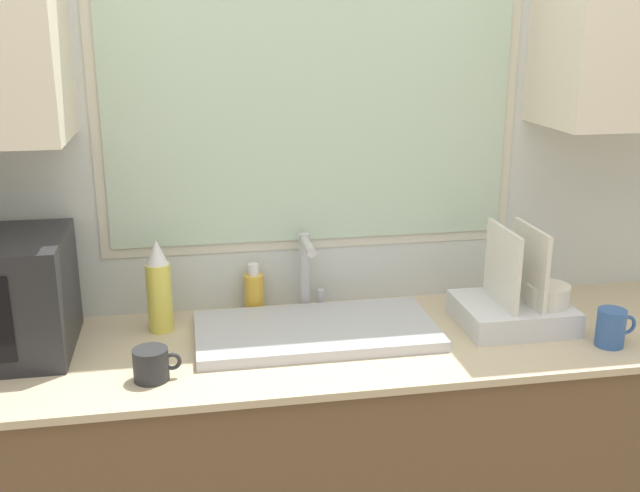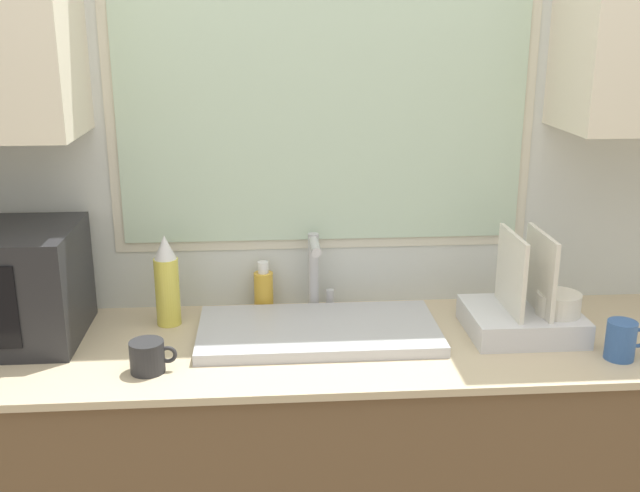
# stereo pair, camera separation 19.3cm
# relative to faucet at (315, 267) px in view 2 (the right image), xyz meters

# --- Properties ---
(countertop) EXTENTS (2.35, 0.61, 0.92)m
(countertop) POSITION_rel_faucet_xyz_m (0.03, -0.22, -0.60)
(countertop) COLOR brown
(countertop) RESTS_ON ground_plane
(wall_back) EXTENTS (6.00, 0.38, 2.60)m
(wall_back) POSITION_rel_faucet_xyz_m (0.03, 0.07, 0.33)
(wall_back) COLOR silver
(wall_back) RESTS_ON ground_plane
(sink_basin) EXTENTS (0.66, 0.34, 0.03)m
(sink_basin) POSITION_rel_faucet_xyz_m (-0.00, -0.18, -0.12)
(sink_basin) COLOR #B2B2B7
(sink_basin) RESTS_ON countertop
(faucet) EXTENTS (0.08, 0.16, 0.24)m
(faucet) POSITION_rel_faucet_xyz_m (0.00, 0.00, 0.00)
(faucet) COLOR #B7B7BC
(faucet) RESTS_ON countertop
(dish_rack) EXTENTS (0.31, 0.26, 0.29)m
(dish_rack) POSITION_rel_faucet_xyz_m (0.57, -0.21, -0.07)
(dish_rack) COLOR silver
(dish_rack) RESTS_ON countertop
(spray_bottle) EXTENTS (0.07, 0.07, 0.27)m
(spray_bottle) POSITION_rel_faucet_xyz_m (-0.43, -0.07, -0.01)
(spray_bottle) COLOR #D8CC4C
(spray_bottle) RESTS_ON countertop
(soap_bottle) EXTENTS (0.06, 0.06, 0.15)m
(soap_bottle) POSITION_rel_faucet_xyz_m (-0.15, 0.03, -0.07)
(soap_bottle) COLOR gold
(soap_bottle) RESTS_ON countertop
(mug_near_sink) EXTENTS (0.12, 0.09, 0.08)m
(mug_near_sink) POSITION_rel_faucet_xyz_m (-0.44, -0.37, -0.10)
(mug_near_sink) COLOR #262628
(mug_near_sink) RESTS_ON countertop
(mug_by_rack) EXTENTS (0.11, 0.08, 0.10)m
(mug_by_rack) POSITION_rel_faucet_xyz_m (0.76, -0.39, -0.09)
(mug_by_rack) COLOR #335999
(mug_by_rack) RESTS_ON countertop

